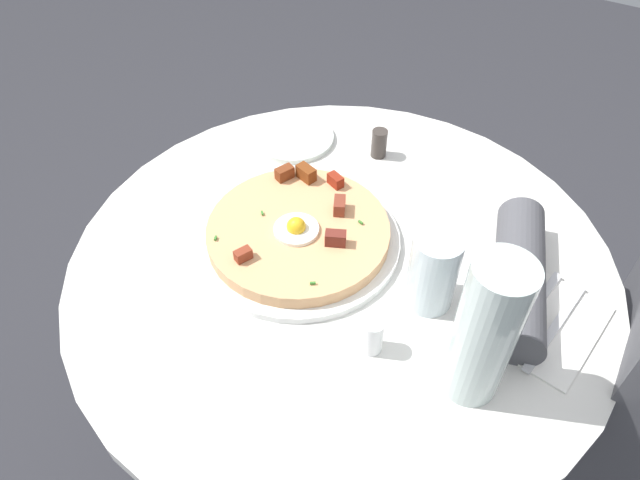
{
  "coord_description": "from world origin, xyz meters",
  "views": [
    {
      "loc": [
        -0.52,
        -0.28,
        1.37
      ],
      "look_at": [
        -0.0,
        0.04,
        0.74
      ],
      "focal_mm": 32.36,
      "sensor_mm": 36.0,
      "label": 1
    }
  ],
  "objects_px": {
    "dining_table": "(339,322)",
    "water_bottle": "(485,332)",
    "water_glass": "(433,271)",
    "pizza_plate": "(299,239)",
    "fork": "(531,313)",
    "salt_shaker": "(372,336)",
    "bread_plate": "(294,138)",
    "breakfast_pizza": "(299,230)",
    "knife": "(555,326)",
    "pepper_shaker": "(379,143)"
  },
  "relations": [
    {
      "from": "fork",
      "to": "bread_plate",
      "type": "bearing_deg",
      "value": -100.28
    },
    {
      "from": "dining_table",
      "to": "fork",
      "type": "distance_m",
      "value": 0.33
    },
    {
      "from": "pizza_plate",
      "to": "bread_plate",
      "type": "distance_m",
      "value": 0.27
    },
    {
      "from": "water_glass",
      "to": "water_bottle",
      "type": "height_order",
      "value": "water_bottle"
    },
    {
      "from": "fork",
      "to": "dining_table",
      "type": "bearing_deg",
      "value": -73.5
    },
    {
      "from": "breakfast_pizza",
      "to": "knife",
      "type": "bearing_deg",
      "value": -83.78
    },
    {
      "from": "knife",
      "to": "salt_shaker",
      "type": "distance_m",
      "value": 0.25
    },
    {
      "from": "fork",
      "to": "salt_shaker",
      "type": "xyz_separation_m",
      "value": [
        -0.16,
        0.16,
        0.02
      ]
    },
    {
      "from": "breakfast_pizza",
      "to": "fork",
      "type": "xyz_separation_m",
      "value": [
        0.05,
        -0.35,
        -0.02
      ]
    },
    {
      "from": "breakfast_pizza",
      "to": "pepper_shaker",
      "type": "distance_m",
      "value": 0.26
    },
    {
      "from": "pizza_plate",
      "to": "fork",
      "type": "distance_m",
      "value": 0.35
    },
    {
      "from": "bread_plate",
      "to": "fork",
      "type": "bearing_deg",
      "value": -108.6
    },
    {
      "from": "water_glass",
      "to": "breakfast_pizza",
      "type": "bearing_deg",
      "value": 89.86
    },
    {
      "from": "bread_plate",
      "to": "dining_table",
      "type": "bearing_deg",
      "value": -132.88
    },
    {
      "from": "pizza_plate",
      "to": "salt_shaker",
      "type": "relative_size",
      "value": 5.58
    },
    {
      "from": "pizza_plate",
      "to": "breakfast_pizza",
      "type": "distance_m",
      "value": 0.02
    },
    {
      "from": "fork",
      "to": "pepper_shaker",
      "type": "height_order",
      "value": "pepper_shaker"
    },
    {
      "from": "pizza_plate",
      "to": "salt_shaker",
      "type": "height_order",
      "value": "salt_shaker"
    },
    {
      "from": "dining_table",
      "to": "pepper_shaker",
      "type": "xyz_separation_m",
      "value": [
        0.25,
        0.07,
        0.2
      ]
    },
    {
      "from": "breakfast_pizza",
      "to": "pepper_shaker",
      "type": "relative_size",
      "value": 5.31
    },
    {
      "from": "fork",
      "to": "breakfast_pizza",
      "type": "bearing_deg",
      "value": -74.0
    },
    {
      "from": "dining_table",
      "to": "knife",
      "type": "distance_m",
      "value": 0.36
    },
    {
      "from": "knife",
      "to": "salt_shaker",
      "type": "height_order",
      "value": "salt_shaker"
    },
    {
      "from": "fork",
      "to": "salt_shaker",
      "type": "bearing_deg",
      "value": -36.74
    },
    {
      "from": "breakfast_pizza",
      "to": "water_bottle",
      "type": "distance_m",
      "value": 0.34
    },
    {
      "from": "dining_table",
      "to": "bread_plate",
      "type": "relative_size",
      "value": 5.47
    },
    {
      "from": "bread_plate",
      "to": "fork",
      "type": "distance_m",
      "value": 0.53
    },
    {
      "from": "pizza_plate",
      "to": "bread_plate",
      "type": "xyz_separation_m",
      "value": [
        0.22,
        0.15,
        -0.0
      ]
    },
    {
      "from": "fork",
      "to": "salt_shaker",
      "type": "relative_size",
      "value": 3.2
    },
    {
      "from": "dining_table",
      "to": "water_bottle",
      "type": "relative_size",
      "value": 3.79
    },
    {
      "from": "water_bottle",
      "to": "breakfast_pizza",
      "type": "bearing_deg",
      "value": 73.08
    },
    {
      "from": "pepper_shaker",
      "to": "knife",
      "type": "bearing_deg",
      "value": -119.49
    },
    {
      "from": "bread_plate",
      "to": "salt_shaker",
      "type": "height_order",
      "value": "salt_shaker"
    },
    {
      "from": "pizza_plate",
      "to": "water_bottle",
      "type": "xyz_separation_m",
      "value": [
        -0.09,
        -0.32,
        0.1
      ]
    },
    {
      "from": "pizza_plate",
      "to": "bread_plate",
      "type": "bearing_deg",
      "value": 35.04
    },
    {
      "from": "pizza_plate",
      "to": "knife",
      "type": "bearing_deg",
      "value": -83.56
    },
    {
      "from": "bread_plate",
      "to": "water_bottle",
      "type": "xyz_separation_m",
      "value": [
        -0.31,
        -0.47,
        0.1
      ]
    },
    {
      "from": "fork",
      "to": "salt_shaker",
      "type": "distance_m",
      "value": 0.23
    },
    {
      "from": "bread_plate",
      "to": "salt_shaker",
      "type": "relative_size",
      "value": 2.68
    },
    {
      "from": "knife",
      "to": "water_glass",
      "type": "relative_size",
      "value": 1.47
    },
    {
      "from": "water_bottle",
      "to": "water_glass",
      "type": "bearing_deg",
      "value": 45.76
    },
    {
      "from": "knife",
      "to": "pepper_shaker",
      "type": "xyz_separation_m",
      "value": [
        0.22,
        0.38,
        0.02
      ]
    },
    {
      "from": "knife",
      "to": "salt_shaker",
      "type": "xyz_separation_m",
      "value": [
        -0.16,
        0.2,
        0.02
      ]
    },
    {
      "from": "water_glass",
      "to": "pepper_shaker",
      "type": "xyz_separation_m",
      "value": [
        0.26,
        0.21,
        -0.03
      ]
    },
    {
      "from": "salt_shaker",
      "to": "knife",
      "type": "bearing_deg",
      "value": -51.61
    },
    {
      "from": "breakfast_pizza",
      "to": "water_bottle",
      "type": "height_order",
      "value": "water_bottle"
    },
    {
      "from": "water_glass",
      "to": "pizza_plate",
      "type": "bearing_deg",
      "value": 90.26
    },
    {
      "from": "breakfast_pizza",
      "to": "water_glass",
      "type": "height_order",
      "value": "water_glass"
    },
    {
      "from": "bread_plate",
      "to": "knife",
      "type": "xyz_separation_m",
      "value": [
        -0.17,
        -0.54,
        0.0
      ]
    },
    {
      "from": "water_bottle",
      "to": "pepper_shaker",
      "type": "bearing_deg",
      "value": 41.3
    }
  ]
}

